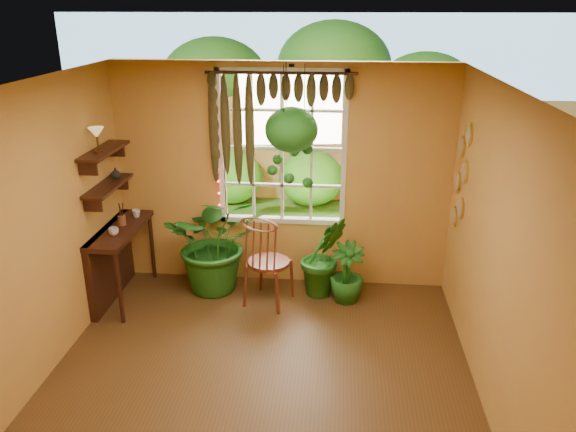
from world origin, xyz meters
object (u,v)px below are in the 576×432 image
counter_ledge (114,255)px  potted_plant_mid (324,256)px  hanging_basket (291,136)px  windsor_chair (267,274)px  potted_plant_left (216,241)px

counter_ledge → potted_plant_mid: bearing=7.5°
hanging_basket → counter_ledge: bearing=-168.8°
windsor_chair → hanging_basket: size_ratio=0.95×
hanging_basket → windsor_chair: bearing=-122.8°
counter_ledge → potted_plant_mid: 2.46m
counter_ledge → hanging_basket: hanging_basket is taller
potted_plant_mid → hanging_basket: 1.47m
windsor_chair → hanging_basket: hanging_basket is taller
potted_plant_left → hanging_basket: (0.90, 0.08, 1.28)m
potted_plant_left → hanging_basket: size_ratio=0.92×
counter_ledge → hanging_basket: bearing=11.2°
potted_plant_left → hanging_basket: bearing=5.0°
counter_ledge → windsor_chair: bearing=1.0°
windsor_chair → potted_plant_left: (-0.66, 0.30, 0.25)m
potted_plant_mid → potted_plant_left: bearing=179.6°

